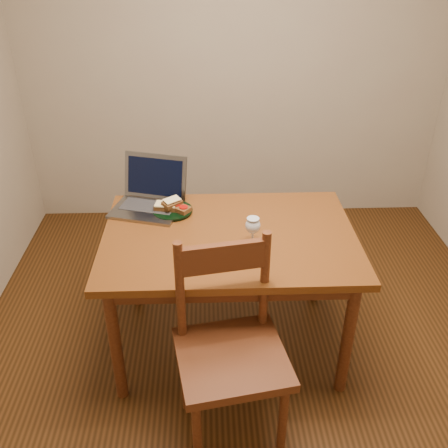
{
  "coord_description": "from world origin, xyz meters",
  "views": [
    {
      "loc": [
        -0.22,
        -2.13,
        2.1
      ],
      "look_at": [
        -0.14,
        0.04,
        0.8
      ],
      "focal_mm": 40.0,
      "sensor_mm": 36.0,
      "label": 1
    }
  ],
  "objects_px": {
    "chair": "(230,343)",
    "laptop": "(150,194)",
    "plate": "(173,211)",
    "table": "(229,248)",
    "milk_glass": "(253,231)"
  },
  "relations": [
    {
      "from": "plate",
      "to": "milk_glass",
      "type": "distance_m",
      "value": 0.53
    },
    {
      "from": "table",
      "to": "laptop",
      "type": "relative_size",
      "value": 2.92
    },
    {
      "from": "chair",
      "to": "milk_glass",
      "type": "bearing_deg",
      "value": 64.82
    },
    {
      "from": "chair",
      "to": "laptop",
      "type": "bearing_deg",
      "value": 104.03
    },
    {
      "from": "table",
      "to": "chair",
      "type": "distance_m",
      "value": 0.59
    },
    {
      "from": "chair",
      "to": "milk_glass",
      "type": "xyz_separation_m",
      "value": [
        0.13,
        0.49,
        0.27
      ]
    },
    {
      "from": "table",
      "to": "chair",
      "type": "height_order",
      "value": "chair"
    },
    {
      "from": "chair",
      "to": "laptop",
      "type": "height_order",
      "value": "laptop"
    },
    {
      "from": "table",
      "to": "milk_glass",
      "type": "xyz_separation_m",
      "value": [
        0.11,
        -0.09,
        0.16
      ]
    },
    {
      "from": "table",
      "to": "plate",
      "type": "xyz_separation_m",
      "value": [
        -0.3,
        0.24,
        0.1
      ]
    },
    {
      "from": "plate",
      "to": "chair",
      "type": "bearing_deg",
      "value": -70.91
    },
    {
      "from": "table",
      "to": "laptop",
      "type": "xyz_separation_m",
      "value": [
        -0.43,
        0.33,
        0.16
      ]
    },
    {
      "from": "plate",
      "to": "laptop",
      "type": "bearing_deg",
      "value": 144.25
    },
    {
      "from": "table",
      "to": "chair",
      "type": "relative_size",
      "value": 2.4
    },
    {
      "from": "milk_glass",
      "to": "laptop",
      "type": "distance_m",
      "value": 0.68
    }
  ]
}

